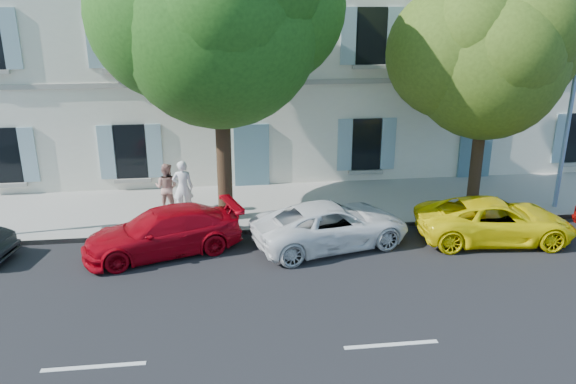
{
  "coord_description": "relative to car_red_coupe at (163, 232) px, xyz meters",
  "views": [
    {
      "loc": [
        -3.39,
        -13.68,
        6.78
      ],
      "look_at": [
        -1.41,
        2.0,
        1.4
      ],
      "focal_mm": 35.0,
      "sensor_mm": 36.0,
      "label": 1
    }
  ],
  "objects": [
    {
      "name": "ground",
      "position": [
        5.07,
        -1.21,
        -0.64
      ],
      "size": [
        90.0,
        90.0,
        0.0
      ],
      "primitive_type": "plane",
      "color": "black"
    },
    {
      "name": "sidewalk",
      "position": [
        5.07,
        3.24,
        -0.57
      ],
      "size": [
        36.0,
        4.5,
        0.15
      ],
      "primitive_type": "cube",
      "color": "#A09E96",
      "rests_on": "ground"
    },
    {
      "name": "kerb",
      "position": [
        5.07,
        1.07,
        -0.56
      ],
      "size": [
        36.0,
        0.16,
        0.16
      ],
      "primitive_type": "cube",
      "color": "#9E998E",
      "rests_on": "ground"
    },
    {
      "name": "building",
      "position": [
        5.07,
        8.99,
        5.36
      ],
      "size": [
        28.0,
        7.0,
        12.0
      ],
      "primitive_type": "cube",
      "color": "white",
      "rests_on": "ground"
    },
    {
      "name": "car_red_coupe",
      "position": [
        0.0,
        0.0,
        0.0
      ],
      "size": [
        4.75,
        2.99,
        1.28
      ],
      "primitive_type": "imported",
      "rotation": [
        0.0,
        0.0,
        5.0
      ],
      "color": "#A60411",
      "rests_on": "ground"
    },
    {
      "name": "car_white_coupe",
      "position": [
        4.81,
        -0.06,
        -0.0
      ],
      "size": [
        4.98,
        3.18,
        1.28
      ],
      "primitive_type": "imported",
      "rotation": [
        0.0,
        0.0,
        1.82
      ],
      "color": "white",
      "rests_on": "ground"
    },
    {
      "name": "car_yellow_supercar",
      "position": [
        9.7,
        -0.31,
        -0.01
      ],
      "size": [
        4.74,
        2.5,
        1.27
      ],
      "primitive_type": "imported",
      "rotation": [
        0.0,
        0.0,
        1.48
      ],
      "color": "#FFE60A",
      "rests_on": "ground"
    },
    {
      "name": "tree_left",
      "position": [
        1.81,
        2.1,
        5.47
      ],
      "size": [
        5.97,
        5.97,
        9.26
      ],
      "color": "#3A2819",
      "rests_on": "sidewalk"
    },
    {
      "name": "tree_right",
      "position": [
        10.13,
        2.14,
        4.32
      ],
      "size": [
        4.86,
        4.86,
        7.49
      ],
      "color": "#3A2819",
      "rests_on": "sidewalk"
    },
    {
      "name": "pedestrian_a",
      "position": [
        0.45,
        2.64,
        0.42
      ],
      "size": [
        0.67,
        0.45,
        1.82
      ],
      "primitive_type": "imported",
      "rotation": [
        0.0,
        0.0,
        3.12
      ],
      "color": "silver",
      "rests_on": "sidewalk"
    },
    {
      "name": "pedestrian_b",
      "position": [
        -0.1,
        3.06,
        0.32
      ],
      "size": [
        0.94,
        0.82,
        1.62
      ],
      "primitive_type": "imported",
      "rotation": [
        0.0,
        0.0,
        2.84
      ],
      "color": "tan",
      "rests_on": "sidewalk"
    }
  ]
}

